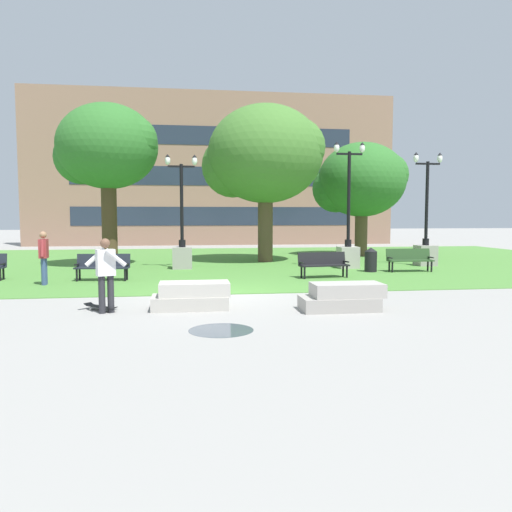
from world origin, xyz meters
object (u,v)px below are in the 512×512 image
object	(u,v)px
trash_bin	(371,260)
person_skateboarder	(106,271)
skateboard	(100,307)
lamp_post_right	(426,243)
concrete_block_center	(192,296)
park_bench_near_right	(103,265)
lamp_post_left	(348,243)
park_bench_far_left	(409,258)
concrete_block_left	(343,297)
person_bystander_near_lawn	(44,255)
lamp_post_center	(182,245)
park_bench_near_left	(323,263)

from	to	relation	value
trash_bin	person_skateboarder	bearing A→B (deg)	-141.56
skateboard	lamp_post_right	distance (m)	15.34
concrete_block_center	park_bench_near_right	xyz separation A→B (m)	(-2.98, 5.58, 0.23)
lamp_post_left	park_bench_far_left	bearing A→B (deg)	-39.24
concrete_block_left	skateboard	xyz separation A→B (m)	(-5.65, 0.72, -0.22)
concrete_block_center	lamp_post_right	bearing A→B (deg)	40.77
park_bench_far_left	person_bystander_near_lawn	world-z (taller)	person_bystander_near_lawn
park_bench_near_right	lamp_post_left	distance (m)	10.01
concrete_block_left	park_bench_far_left	size ratio (longest dim) A/B	1.06
lamp_post_center	lamp_post_left	xyz separation A→B (m)	(6.94, -0.70, 0.09)
concrete_block_left	person_skateboarder	size ratio (longest dim) A/B	1.12
concrete_block_left	lamp_post_right	distance (m)	11.78
concrete_block_center	lamp_post_center	distance (m)	9.12
skateboard	park_bench_far_left	world-z (taller)	park_bench_far_left
concrete_block_center	park_bench_near_right	bearing A→B (deg)	118.07
skateboard	park_bench_near_right	distance (m)	5.60
concrete_block_center	person_skateboarder	bearing A→B (deg)	-172.44
trash_bin	park_bench_near_left	bearing A→B (deg)	-146.77
person_skateboarder	trash_bin	size ratio (longest dim) A/B	1.78
trash_bin	person_bystander_near_lawn	bearing A→B (deg)	-169.44
lamp_post_right	trash_bin	xyz separation A→B (m)	(-3.30, -2.04, -0.53)
concrete_block_center	person_skateboarder	xyz separation A→B (m)	(-1.94, -0.26, 0.66)
lamp_post_center	trash_bin	distance (m)	7.72
concrete_block_center	park_bench_far_left	distance (m)	10.95
park_bench_far_left	lamp_post_center	size ratio (longest dim) A/B	0.38
park_bench_far_left	trash_bin	distance (m)	1.56
person_skateboarder	lamp_post_center	xyz separation A→B (m)	(1.62, 9.35, 0.02)
park_bench_far_left	person_bystander_near_lawn	xyz separation A→B (m)	(-13.25, -2.07, 0.44)
concrete_block_left	person_skateboarder	xyz separation A→B (m)	(-5.46, 0.39, 0.66)
lamp_post_left	person_bystander_near_lawn	bearing A→B (deg)	-161.82
lamp_post_left	trash_bin	size ratio (longest dim) A/B	5.49
concrete_block_center	park_bench_near_left	bearing A→B (deg)	48.66
concrete_block_left	skateboard	size ratio (longest dim) A/B	2.21
person_skateboarder	park_bench_far_left	world-z (taller)	person_skateboarder
person_skateboarder	park_bench_near_right	xyz separation A→B (m)	(-1.03, 5.84, -0.43)
park_bench_far_left	park_bench_near_right	bearing A→B (deg)	-174.13
person_skateboarder	person_bystander_near_lawn	world-z (taller)	person_bystander_near_lawn
skateboard	park_bench_near_right	world-z (taller)	park_bench_near_right
lamp_post_center	lamp_post_left	distance (m)	6.98
lamp_post_right	person_bystander_near_lawn	size ratio (longest dim) A/B	2.90
park_bench_far_left	lamp_post_right	world-z (taller)	lamp_post_right
lamp_post_right	lamp_post_left	distance (m)	3.77
park_bench_near_right	lamp_post_right	bearing A→B (deg)	14.07
lamp_post_left	skateboard	bearing A→B (deg)	-136.42
lamp_post_right	lamp_post_left	size ratio (longest dim) A/B	0.94
skateboard	lamp_post_right	bearing A→B (deg)	35.34
park_bench_near_left	trash_bin	world-z (taller)	trash_bin
park_bench_near_left	lamp_post_center	bearing A→B (deg)	143.21
lamp_post_right	park_bench_near_left	bearing A→B (deg)	-147.62
concrete_block_left	lamp_post_right	xyz separation A→B (m)	(6.83, 9.57, 0.72)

